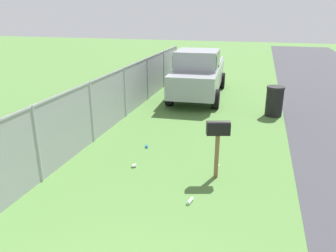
# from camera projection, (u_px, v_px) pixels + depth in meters

# --- Properties ---
(mailbox) EXTENTS (0.33, 0.55, 1.37)m
(mailbox) POSITION_uv_depth(u_px,v_px,m) (218.00, 132.00, 7.34)
(mailbox) COLOR brown
(mailbox) RESTS_ON ground
(pickup_truck) EXTENTS (5.56, 2.31, 2.09)m
(pickup_truck) POSITION_uv_depth(u_px,v_px,m) (198.00, 72.00, 14.34)
(pickup_truck) COLOR #93999E
(pickup_truck) RESTS_ON ground
(trash_bin) EXTENTS (0.63, 0.63, 1.09)m
(trash_bin) POSITION_uv_depth(u_px,v_px,m) (274.00, 101.00, 11.95)
(trash_bin) COLOR black
(trash_bin) RESTS_ON ground
(fence_section) EXTENTS (15.04, 0.07, 1.78)m
(fence_section) POSITION_uv_depth(u_px,v_px,m) (125.00, 90.00, 11.74)
(fence_section) COLOR #9EA3A8
(fence_section) RESTS_ON ground
(litter_wrapper_midfield_b) EXTENTS (0.15, 0.14, 0.01)m
(litter_wrapper_midfield_b) POSITION_uv_depth(u_px,v_px,m) (217.00, 165.00, 8.29)
(litter_wrapper_midfield_b) COLOR silver
(litter_wrapper_midfield_b) RESTS_ON ground
(litter_cup_far_scatter) EXTENTS (0.12, 0.13, 0.08)m
(litter_cup_far_scatter) POSITION_uv_depth(u_px,v_px,m) (134.00, 166.00, 8.16)
(litter_cup_far_scatter) COLOR white
(litter_cup_far_scatter) RESTS_ON ground
(litter_bottle_midfield_a) EXTENTS (0.23, 0.11, 0.07)m
(litter_bottle_midfield_a) POSITION_uv_depth(u_px,v_px,m) (190.00, 201.00, 6.67)
(litter_bottle_midfield_a) COLOR #B2D8BF
(litter_bottle_midfield_a) RESTS_ON ground
(litter_can_by_mailbox) EXTENTS (0.14, 0.11, 0.07)m
(litter_can_by_mailbox) POSITION_uv_depth(u_px,v_px,m) (147.00, 146.00, 9.32)
(litter_can_by_mailbox) COLOR blue
(litter_can_by_mailbox) RESTS_ON ground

